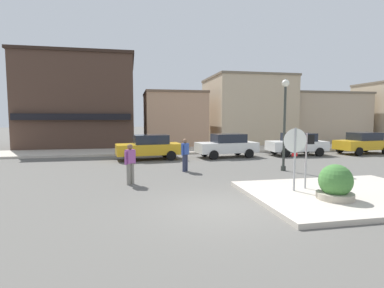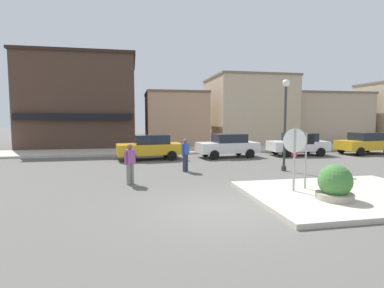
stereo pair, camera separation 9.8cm
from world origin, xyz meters
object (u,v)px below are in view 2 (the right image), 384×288
object	(u,v)px
stop_sign	(294,151)
parked_car_nearest	(150,147)
parked_car_third	(298,144)
pedestrian_crossing_near	(130,163)
planter	(335,186)
pedestrian_crossing_far	(185,154)
parked_car_second	(228,145)
lamp_post	(285,111)
one_way_sign	(306,155)
parked_car_fourth	(365,143)

from	to	relation	value
stop_sign	parked_car_nearest	bearing A→B (deg)	113.80
parked_car_third	pedestrian_crossing_near	world-z (taller)	pedestrian_crossing_near
pedestrian_crossing_near	planter	bearing A→B (deg)	-33.09
stop_sign	pedestrian_crossing_far	xyz separation A→B (m)	(-2.83, 5.17, -0.65)
parked_car_nearest	parked_car_third	size ratio (longest dim) A/B	1.03
parked_car_second	parked_car_third	distance (m)	5.14
stop_sign	lamp_post	bearing A→B (deg)	65.41
parked_car_nearest	parked_car_second	distance (m)	5.15
parked_car_second	parked_car_third	xyz separation A→B (m)	(5.14, -0.01, 0.00)
stop_sign	lamp_post	distance (m)	5.03
parked_car_third	one_way_sign	bearing A→B (deg)	-119.53
lamp_post	planter	bearing A→B (deg)	-103.37
parked_car_fourth	pedestrian_crossing_far	xyz separation A→B (m)	(-14.04, -4.45, 0.06)
parked_car_nearest	parked_car_third	bearing A→B (deg)	0.43
parked_car_second	pedestrian_crossing_near	xyz separation A→B (m)	(-6.33, -7.03, 0.06)
parked_car_nearest	pedestrian_crossing_near	distance (m)	7.04
planter	parked_car_second	world-z (taller)	parked_car_second
parked_car_nearest	parked_car_second	xyz separation A→B (m)	(5.15, 0.09, 0.00)
one_way_sign	lamp_post	world-z (taller)	lamp_post
parked_car_nearest	one_way_sign	bearing A→B (deg)	-62.84
pedestrian_crossing_near	stop_sign	bearing A→B (deg)	-27.00
parked_car_nearest	parked_car_third	xyz separation A→B (m)	(10.29, 0.08, 0.00)
parked_car_second	parked_car_third	size ratio (longest dim) A/B	1.02
parked_car_second	lamp_post	bearing A→B (deg)	-78.08
parked_car_second	parked_car_fourth	world-z (taller)	same
parked_car_nearest	pedestrian_crossing_near	xyz separation A→B (m)	(-1.18, -6.94, 0.06)
pedestrian_crossing_near	parked_car_fourth	bearing A→B (deg)	22.30
stop_sign	parked_car_nearest	size ratio (longest dim) A/B	0.55
planter	parked_car_third	distance (m)	12.25
parked_car_second	parked_car_third	world-z (taller)	same
planter	parked_car_third	bearing A→B (deg)	64.22
one_way_sign	parked_car_third	xyz separation A→B (m)	(5.42, 9.57, -0.52)
lamp_post	parked_car_nearest	bearing A→B (deg)	139.67
planter	parked_car_third	world-z (taller)	parked_car_third
parked_car_nearest	parked_car_fourth	size ratio (longest dim) A/B	1.00
one_way_sign	pedestrian_crossing_near	size ratio (longest dim) A/B	1.30
planter	parked_car_nearest	xyz separation A→B (m)	(-4.97, 10.95, 0.25)
one_way_sign	parked_car_third	world-z (taller)	one_way_sign
parked_car_fourth	pedestrian_crossing_far	world-z (taller)	pedestrian_crossing_far
parked_car_second	pedestrian_crossing_far	bearing A→B (deg)	-128.44
lamp_post	pedestrian_crossing_near	world-z (taller)	lamp_post
lamp_post	parked_car_fourth	size ratio (longest dim) A/B	1.09
pedestrian_crossing_far	stop_sign	bearing A→B (deg)	-61.31
parked_car_fourth	pedestrian_crossing_near	distance (m)	18.02
one_way_sign	planter	distance (m)	1.65
one_way_sign	pedestrian_crossing_near	distance (m)	6.58
planter	one_way_sign	bearing A→B (deg)	93.78
lamp_post	parked_car_third	bearing A→B (deg)	53.64
stop_sign	one_way_sign	world-z (taller)	stop_sign
planter	lamp_post	size ratio (longest dim) A/B	0.27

